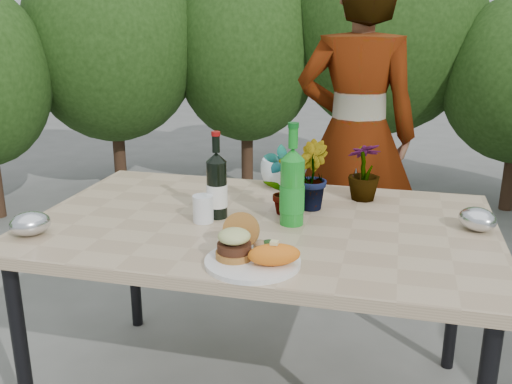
% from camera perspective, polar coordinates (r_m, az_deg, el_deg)
% --- Properties ---
extents(patio_table, '(1.60, 1.00, 0.75)m').
position_cam_1_polar(patio_table, '(2.02, 0.55, -4.42)').
color(patio_table, tan).
rests_on(patio_table, ground).
extents(shrub_hedge, '(6.88, 5.25, 2.21)m').
position_cam_1_polar(shrub_hedge, '(3.49, 8.60, 12.21)').
color(shrub_hedge, '#382316').
rests_on(shrub_hedge, ground).
extents(dinner_plate, '(0.28, 0.28, 0.01)m').
position_cam_1_polar(dinner_plate, '(1.66, -0.34, -7.00)').
color(dinner_plate, white).
rests_on(dinner_plate, patio_table).
extents(burger_stack, '(0.11, 0.16, 0.11)m').
position_cam_1_polar(burger_stack, '(1.67, -2.01, -4.89)').
color(burger_stack, '#B7722D').
rests_on(burger_stack, dinner_plate).
extents(sweet_potato, '(0.17, 0.12, 0.06)m').
position_cam_1_polar(sweet_potato, '(1.61, 1.83, -6.27)').
color(sweet_potato, orange).
rests_on(sweet_potato, dinner_plate).
extents(grilled_veg, '(0.08, 0.05, 0.03)m').
position_cam_1_polar(grilled_veg, '(1.73, 0.98, -5.22)').
color(grilled_veg, olive).
rests_on(grilled_veg, dinner_plate).
extents(wine_bottle, '(0.07, 0.07, 0.31)m').
position_cam_1_polar(wine_bottle, '(2.01, -3.94, 0.56)').
color(wine_bottle, black).
rests_on(wine_bottle, patio_table).
extents(sparkling_water, '(0.09, 0.09, 0.35)m').
position_cam_1_polar(sparkling_water, '(1.94, 3.64, 0.41)').
color(sparkling_water, '#178221').
rests_on(sparkling_water, patio_table).
extents(plastic_cup, '(0.07, 0.07, 0.09)m').
position_cam_1_polar(plastic_cup, '(1.99, -5.31, -1.68)').
color(plastic_cup, silver).
rests_on(plastic_cup, patio_table).
extents(seedling_left, '(0.16, 0.13, 0.25)m').
position_cam_1_polar(seedling_left, '(2.04, 2.63, 1.13)').
color(seedling_left, '#24511C').
rests_on(seedling_left, patio_table).
extents(seedling_mid, '(0.17, 0.18, 0.25)m').
position_cam_1_polar(seedling_mid, '(2.11, 5.49, 1.69)').
color(seedling_mid, '#20591E').
rests_on(seedling_mid, patio_table).
extents(seedling_right, '(0.17, 0.17, 0.23)m').
position_cam_1_polar(seedling_right, '(2.24, 10.78, 2.04)').
color(seedling_right, '#28541D').
rests_on(seedling_right, patio_table).
extents(blue_bowl, '(0.16, 0.16, 0.12)m').
position_cam_1_polar(blue_bowl, '(2.40, 2.22, 2.00)').
color(blue_bowl, white).
rests_on(blue_bowl, patio_table).
extents(foil_packet_left, '(0.17, 0.17, 0.08)m').
position_cam_1_polar(foil_packet_left, '(2.01, -21.65, -2.95)').
color(foil_packet_left, silver).
rests_on(foil_packet_left, patio_table).
extents(foil_packet_right, '(0.17, 0.17, 0.08)m').
position_cam_1_polar(foil_packet_right, '(2.04, 21.27, -2.54)').
color(foil_packet_right, silver).
rests_on(foil_packet_right, patio_table).
extents(person, '(0.65, 0.45, 1.70)m').
position_cam_1_polar(person, '(2.99, 9.99, 5.58)').
color(person, '#915F48').
rests_on(person, ground).
extents(terracotta_pot, '(0.17, 0.17, 0.14)m').
position_cam_1_polar(terracotta_pot, '(4.49, -10.28, -0.75)').
color(terracotta_pot, '#AE432C').
rests_on(terracotta_pot, ground).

